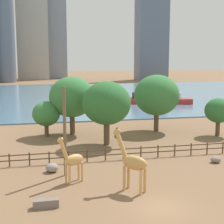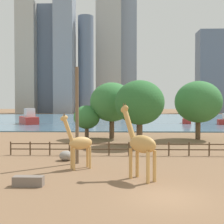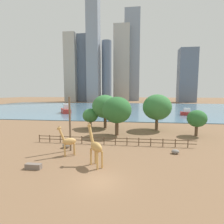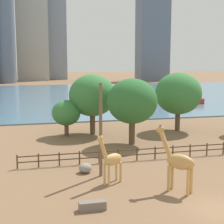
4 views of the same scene
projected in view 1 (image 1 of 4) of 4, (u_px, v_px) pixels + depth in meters
ground_plane at (65, 94)px, 101.28m from camera, size 400.00×400.00×0.00m
harbor_water at (66, 95)px, 98.37m from camera, size 180.00×86.00×0.20m
giraffe_tall at (133, 162)px, 26.87m from camera, size 2.61×2.81×5.01m
giraffe_companion at (73, 160)px, 28.75m from camera, size 2.49×1.69×4.25m
utility_pole at (65, 132)px, 30.25m from camera, size 0.28×0.28×7.98m
boulder_near_fence at (52, 168)px, 31.67m from camera, size 1.18×1.12×0.84m
boulder_by_pole at (216, 160)px, 34.56m from camera, size 1.09×0.83×0.62m
feeding_trough at (46, 203)px, 24.10m from camera, size 1.80×0.60×0.60m
enclosure_fence at (118, 153)px, 35.49m from camera, size 26.12×0.14×1.30m
tree_left_large at (72, 97)px, 46.88m from camera, size 6.19×6.19×8.01m
tree_center_broad at (46, 114)px, 46.04m from camera, size 3.71×3.71×4.75m
tree_right_tall at (157, 95)px, 49.02m from camera, size 6.47×6.47×8.16m
tree_left_small at (107, 103)px, 41.22m from camera, size 5.86×5.86×7.75m
tree_right_small at (218, 111)px, 46.28m from camera, size 3.72×3.72×5.14m
boat_ferry at (135, 99)px, 80.07m from camera, size 3.36×6.01×2.50m
boat_tug at (178, 100)px, 78.06m from camera, size 6.15×2.92×2.60m
skyline_block_left at (31, 6)px, 170.33m from camera, size 15.28×11.64×72.70m
skyline_block_right at (152, 34)px, 167.43m from camera, size 14.53×10.47×45.02m
skyline_tower_short at (4, 22)px, 149.52m from camera, size 8.47×8.47×52.77m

